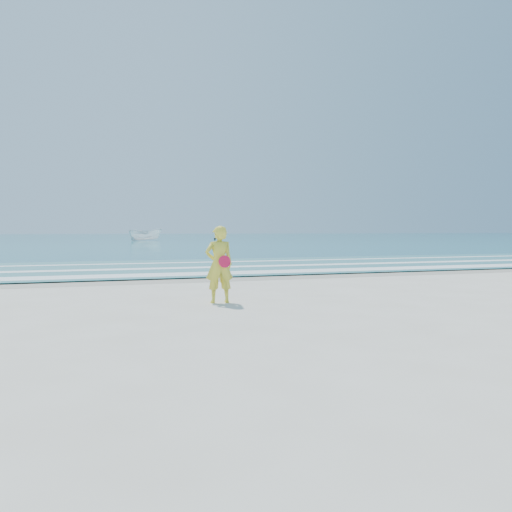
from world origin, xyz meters
name	(u,v)px	position (x,y,z in m)	size (l,w,h in m)	color
ground	(316,330)	(0.00, 0.00, 0.00)	(400.00, 400.00, 0.00)	silver
wet_sand	(202,279)	(0.00, 9.00, 0.00)	(400.00, 2.40, 0.00)	#B2A893
ocean	(111,237)	(0.00, 105.00, 0.02)	(400.00, 190.00, 0.04)	#19727F
shallow	(178,267)	(0.00, 14.00, 0.04)	(400.00, 10.00, 0.01)	#59B7AD
foam_near	(194,274)	(0.00, 10.30, 0.05)	(400.00, 1.40, 0.01)	white
foam_mid	(181,268)	(0.00, 13.20, 0.05)	(400.00, 0.90, 0.01)	white
foam_far	(169,263)	(0.00, 16.50, 0.05)	(400.00, 0.60, 0.01)	white
boat	(145,234)	(3.76, 67.16, 0.95)	(1.78, 4.73, 1.83)	white
buoy	(215,239)	(14.76, 69.67, 0.21)	(0.35, 0.35, 0.35)	black
woman	(219,264)	(-0.76, 3.47, 0.86)	(0.63, 0.43, 1.71)	yellow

